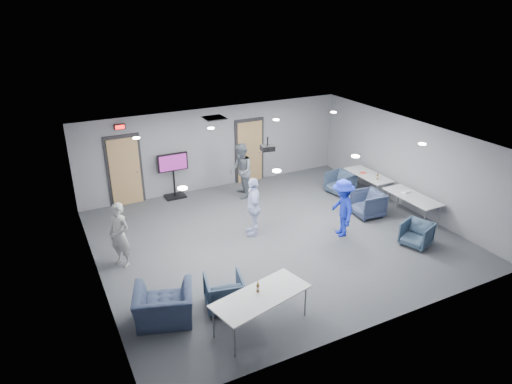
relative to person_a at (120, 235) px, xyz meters
name	(u,v)px	position (x,y,z in m)	size (l,w,h in m)	color
floor	(275,237)	(3.90, -0.48, -0.80)	(9.00, 9.00, 0.00)	#383B3F
ceiling	(276,140)	(3.90, -0.48, 1.90)	(9.00, 9.00, 0.00)	white
wall_back	(216,148)	(3.90, 3.52, 0.55)	(9.00, 0.02, 2.70)	slate
wall_front	(381,267)	(3.90, -4.48, 0.55)	(9.00, 0.02, 2.70)	slate
wall_left	(93,228)	(-0.60, -0.48, 0.55)	(0.02, 8.00, 2.70)	slate
wall_right	(408,164)	(8.40, -0.48, 0.55)	(0.02, 8.00, 2.70)	slate
door_left	(125,171)	(0.90, 3.47, 0.27)	(1.06, 0.17, 2.24)	black
door_right	(250,151)	(5.10, 3.47, 0.27)	(1.06, 0.17, 2.24)	black
exit_sign	(120,127)	(0.90, 3.45, 1.65)	(0.32, 0.08, 0.16)	black
hvac_diffuser	(214,118)	(3.40, 2.32, 1.88)	(0.60, 0.60, 0.03)	black
downlights	(276,141)	(3.90, -0.48, 1.88)	(6.18, 3.78, 0.02)	white
person_a	(120,235)	(0.00, 0.00, 0.00)	(0.58, 0.38, 1.60)	#959794
person_b	(241,171)	(4.24, 2.34, 0.08)	(0.85, 0.67, 1.76)	slate
person_c	(253,206)	(3.49, -0.03, 0.01)	(0.95, 0.40, 1.62)	#C4D0FC
person_d	(342,208)	(5.56, -1.15, -0.01)	(1.02, 0.59, 1.59)	#1D2FBC
chair_right_a	(340,183)	(7.25, 1.16, -0.45)	(0.76, 0.78, 0.71)	#334359
chair_right_b	(368,204)	(6.95, -0.56, -0.43)	(0.79, 0.82, 0.74)	#313B55
chair_right_c	(416,234)	(6.95, -2.49, -0.48)	(0.68, 0.70, 0.64)	#334559
chair_front_a	(224,292)	(1.54, -2.58, -0.45)	(0.76, 0.78, 0.71)	#35465C
chair_front_b	(164,306)	(0.30, -2.48, -0.43)	(1.13, 0.99, 0.73)	#333D58
table_right_a	(368,176)	(7.90, 0.59, -0.12)	(0.69, 1.66, 0.73)	#B5B7BA
table_right_b	(412,198)	(7.90, -1.31, -0.12)	(0.72, 1.72, 0.73)	#B5B7BA
table_front_left	(261,297)	(1.93, -3.48, -0.11)	(2.08, 1.24, 0.73)	#B5B7BA
bottle_front	(258,288)	(1.93, -3.35, 0.02)	(0.06, 0.06, 0.24)	#55360E
bottle_right	(377,177)	(7.87, 0.15, 0.01)	(0.06, 0.06, 0.22)	#55360E
snack_box	(363,173)	(7.80, 0.74, -0.05)	(0.18, 0.12, 0.04)	#E24638
wrapper	(406,192)	(7.92, -1.03, -0.05)	(0.21, 0.14, 0.05)	white
tv_stand	(174,173)	(2.34, 3.26, 0.03)	(0.96, 0.46, 1.47)	black
projector	(268,148)	(3.86, -0.10, 1.60)	(0.37, 0.34, 0.36)	black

